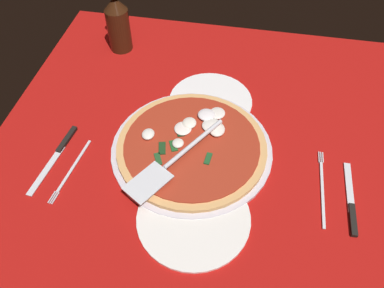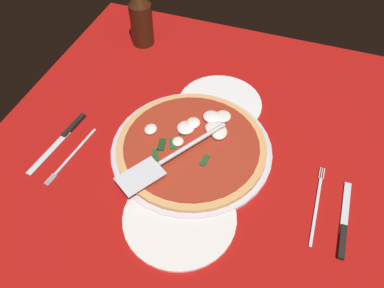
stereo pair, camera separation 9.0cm
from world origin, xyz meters
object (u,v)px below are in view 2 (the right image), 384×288
at_px(place_setting_near, 330,216).
at_px(pizza, 193,143).
at_px(place_setting_far, 67,147).
at_px(dinner_plate_right, 220,104).
at_px(dinner_plate_left, 180,217).
at_px(pizza_server, 169,158).
at_px(beer_bottle, 141,16).

bearing_deg(place_setting_near, pizza, 75.99).
bearing_deg(place_setting_far, pizza, 116.03).
bearing_deg(place_setting_near, dinner_plate_right, 51.59).
height_order(pizza, place_setting_far, pizza).
bearing_deg(dinner_plate_left, place_setting_near, -69.90).
xyz_separation_m(pizza, pizza_server, (-0.08, 0.03, 0.02)).
relative_size(dinner_plate_right, pizza_server, 0.84).
relative_size(dinner_plate_left, beer_bottle, 0.95).
height_order(dinner_plate_right, place_setting_far, place_setting_far).
height_order(pizza, place_setting_near, pizza).
bearing_deg(pizza_server, dinner_plate_right, -158.86).
distance_m(dinner_plate_left, pizza_server, 0.13).
bearing_deg(dinner_plate_right, pizza, 173.85).
bearing_deg(place_setting_far, pizza_server, 101.58).
height_order(dinner_plate_left, pizza, pizza).
distance_m(dinner_plate_right, place_setting_near, 0.39).
xyz_separation_m(dinner_plate_left, beer_bottle, (0.52, 0.31, 0.09)).
relative_size(pizza_server, place_setting_near, 1.25).
bearing_deg(dinner_plate_right, dinner_plate_left, -176.83).
height_order(pizza_server, beer_bottle, beer_bottle).
height_order(pizza_server, place_setting_near, pizza_server).
xyz_separation_m(dinner_plate_left, place_setting_far, (0.09, 0.31, -0.00)).
height_order(dinner_plate_left, place_setting_near, place_setting_near).
relative_size(dinner_plate_right, beer_bottle, 0.88).
relative_size(dinner_plate_left, place_setting_near, 1.13).
relative_size(pizza, place_setting_far, 1.62).
xyz_separation_m(pizza_server, place_setting_near, (-0.00, -0.35, -0.04)).
xyz_separation_m(dinner_plate_left, place_setting_near, (0.11, -0.29, -0.00)).
bearing_deg(place_setting_far, place_setting_near, 98.75).
bearing_deg(dinner_plate_right, beer_bottle, 58.71).
xyz_separation_m(dinner_plate_left, dinner_plate_right, (0.34, 0.02, 0.00)).
xyz_separation_m(dinner_plate_right, pizza, (-0.16, 0.02, 0.01)).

